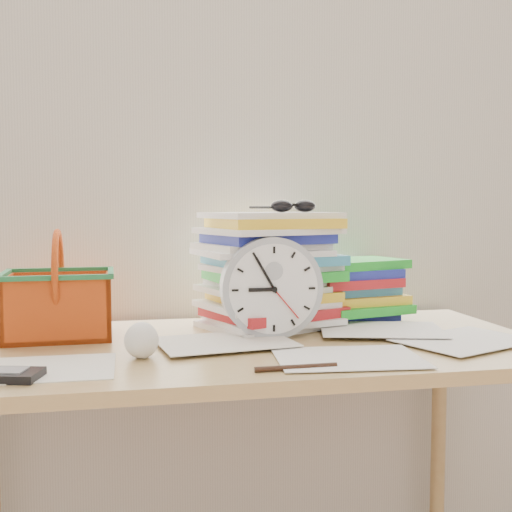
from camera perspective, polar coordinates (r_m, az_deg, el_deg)
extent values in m
cube|color=silver|center=(1.92, -2.87, 12.77)|extent=(4.00, 0.04, 2.70)
cube|color=beige|center=(1.89, -2.77, 11.36)|extent=(2.40, 0.01, 2.50)
cube|color=#AB8950|center=(1.54, -0.50, -8.20)|extent=(1.40, 0.70, 0.03)
cylinder|color=#AB8950|center=(2.13, 15.91, -15.26)|extent=(0.04, 0.04, 0.72)
cylinder|color=#A6ABB3|center=(1.56, 1.37, -2.84)|extent=(0.25, 0.05, 0.25)
sphere|color=white|center=(1.40, -10.17, -7.35)|extent=(0.08, 0.08, 0.08)
cylinder|color=black|center=(1.28, 3.59, -9.85)|extent=(0.17, 0.01, 0.01)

